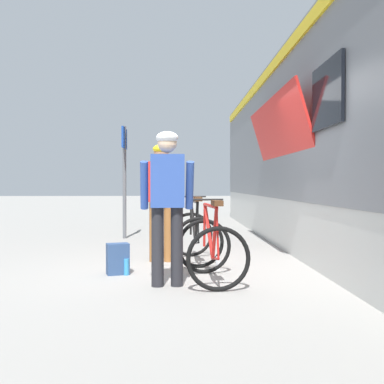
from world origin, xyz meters
name	(u,v)px	position (x,y,z in m)	size (l,w,h in m)	color
ground_plane	(201,272)	(0.00, 0.00, 0.00)	(80.00, 80.00, 0.00)	gray
cyclist_near_in_blue	(167,194)	(-0.43, -0.81, 1.05)	(0.62, 0.33, 1.76)	#232328
cyclist_far_in_red	(161,191)	(-0.56, 0.87, 1.05)	(0.63, 0.34, 1.76)	#935B2D
bicycle_near_red	(211,248)	(0.09, -0.60, 0.40)	(0.81, 1.13, 0.99)	black
bicycle_far_black	(194,235)	(-0.06, 0.82, 0.40)	(0.79, 1.12, 0.99)	black
backpack_on_platform	(118,259)	(-1.08, -0.10, 0.20)	(0.28, 0.18, 0.40)	navy
water_bottle_near_the_bikes	(218,264)	(0.24, 0.13, 0.09)	(0.07, 0.07, 0.18)	silver
water_bottle_by_the_backpack	(126,267)	(-0.96, -0.16, 0.11)	(0.07, 0.07, 0.21)	#338CCC
platform_sign_post	(124,163)	(-1.45, 3.86, 1.62)	(0.08, 0.70, 2.40)	#595B60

